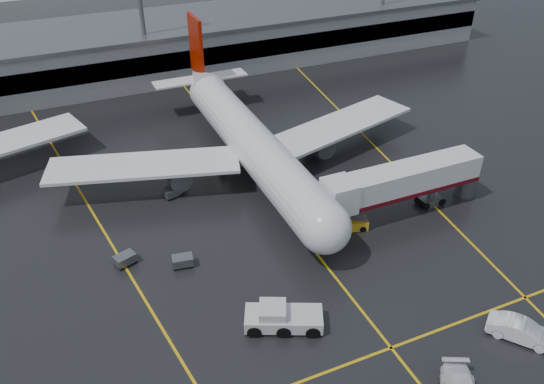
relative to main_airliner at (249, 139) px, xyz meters
name	(u,v)px	position (x,y,z in m)	size (l,w,h in m)	color
ground	(281,209)	(0.00, -9.70, -4.21)	(220.00, 220.00, 0.00)	black
apron_line_centre	(281,209)	(0.00, -9.70, -4.20)	(0.25, 90.00, 0.02)	gold
apron_line_stop	(391,348)	(0.00, -31.70, -4.20)	(60.00, 0.25, 0.02)	gold
apron_line_left	(87,203)	(-20.00, 0.30, -4.20)	(0.25, 70.00, 0.02)	gold
apron_line_right	(369,141)	(18.00, 0.30, -4.20)	(0.25, 70.00, 0.02)	gold
terminal	(168,45)	(0.00, 38.23, 0.11)	(122.00, 19.00, 8.60)	gray
main_airliner	(249,139)	(0.00, 0.00, 0.00)	(48.80, 45.60, 14.10)	silver
jet_bridge	(404,183)	(11.87, -15.70, -0.28)	(19.90, 3.40, 6.05)	silver
pushback_tractor	(281,318)	(-7.32, -25.78, -3.26)	(7.16, 5.19, 2.38)	silver
belt_loader	(351,224)	(5.35, -16.03, -3.65)	(3.85, 2.60, 2.25)	gold
service_van_c	(522,331)	(10.48, -35.21, -3.29)	(1.94, 5.58, 1.84)	white
baggage_cart_a	(183,261)	(-12.90, -14.70, -3.58)	(2.19, 1.61, 1.12)	#595B60
baggage_cart_b	(125,259)	(-18.03, -12.15, -3.58)	(2.32, 1.88, 1.12)	#595B60
baggage_cart_c	(172,192)	(-10.59, -2.26, -3.58)	(2.30, 1.85, 1.12)	#595B60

